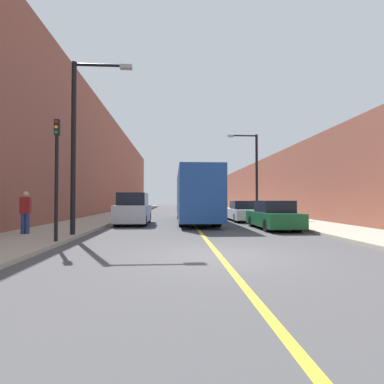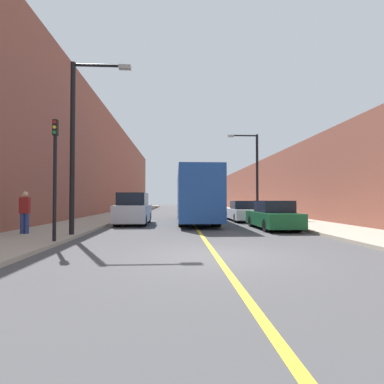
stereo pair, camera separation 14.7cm
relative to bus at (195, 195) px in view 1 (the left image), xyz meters
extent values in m
plane|color=#474749|center=(-0.23, -12.40, -1.84)|extent=(200.00, 200.00, 0.00)
cube|color=#A89E8C|center=(-7.09, 17.60, -1.78)|extent=(3.55, 72.00, 0.13)
cube|color=#A89E8C|center=(6.63, 17.60, -1.78)|extent=(3.55, 72.00, 0.13)
cube|color=brown|center=(-10.87, 17.60, 3.91)|extent=(4.00, 72.00, 11.50)
cube|color=brown|center=(10.40, 17.60, 1.20)|extent=(4.00, 72.00, 6.08)
cube|color=gold|center=(-0.23, 17.60, -1.84)|extent=(0.16, 72.00, 0.01)
cube|color=#1E4793|center=(0.00, 0.01, 0.04)|extent=(2.41, 11.42, 3.11)
cube|color=black|center=(0.00, -5.67, 0.58)|extent=(2.05, 0.04, 1.40)
cylinder|color=black|center=(-0.94, -3.53, -1.30)|extent=(0.53, 1.08, 1.08)
cylinder|color=black|center=(0.94, -3.53, -1.30)|extent=(0.53, 1.08, 1.08)
cylinder|color=black|center=(-0.94, 3.55, -1.30)|extent=(0.53, 1.08, 1.08)
cylinder|color=black|center=(0.94, 3.55, -1.30)|extent=(0.53, 1.08, 1.08)
cube|color=silver|center=(-3.99, -1.72, -1.14)|extent=(1.87, 4.58, 1.01)
cube|color=black|center=(-3.99, -1.95, -0.25)|extent=(1.65, 2.52, 0.76)
cube|color=black|center=(-3.99, -3.98, -0.96)|extent=(1.59, 0.04, 0.45)
cylinder|color=black|center=(-4.72, -3.14, -1.50)|extent=(0.41, 0.68, 0.68)
cylinder|color=black|center=(-3.26, -3.14, -1.50)|extent=(0.41, 0.68, 0.68)
cylinder|color=black|center=(-4.72, -0.30, -1.50)|extent=(0.41, 0.68, 0.68)
cylinder|color=black|center=(-3.26, -0.30, -1.50)|extent=(0.41, 0.68, 0.68)
cube|color=#145128|center=(3.74, -5.09, -1.30)|extent=(1.77, 4.57, 0.71)
cube|color=black|center=(3.74, -5.32, -0.65)|extent=(1.56, 2.06, 0.60)
cube|color=black|center=(3.74, -7.34, -1.18)|extent=(1.51, 0.04, 0.32)
cylinder|color=black|center=(3.05, -6.50, -1.53)|extent=(0.39, 0.62, 0.62)
cylinder|color=black|center=(4.43, -6.50, -1.53)|extent=(0.39, 0.62, 0.62)
cylinder|color=black|center=(3.05, -3.67, -1.53)|extent=(0.39, 0.62, 0.62)
cylinder|color=black|center=(4.43, -3.67, -1.53)|extent=(0.39, 0.62, 0.62)
cube|color=silver|center=(3.51, 0.74, -1.31)|extent=(1.88, 4.53, 0.69)
cube|color=black|center=(3.51, 0.52, -0.67)|extent=(1.66, 2.04, 0.59)
cube|color=black|center=(3.51, -1.49, -1.19)|extent=(1.60, 0.04, 0.31)
cylinder|color=black|center=(2.77, -0.66, -1.53)|extent=(0.41, 0.62, 0.62)
cylinder|color=black|center=(4.24, -0.66, -1.53)|extent=(0.41, 0.62, 0.62)
cylinder|color=black|center=(2.77, 2.15, -1.53)|extent=(0.41, 0.62, 0.62)
cylinder|color=black|center=(4.24, 2.15, -1.53)|extent=(0.41, 0.62, 0.62)
cylinder|color=black|center=(-5.62, -8.10, 1.85)|extent=(0.20, 0.20, 7.12)
cylinder|color=black|center=(-4.55, -8.10, 5.31)|extent=(2.12, 0.12, 0.12)
cube|color=#999993|center=(-3.49, -8.10, 5.26)|extent=(0.50, 0.24, 0.16)
cylinder|color=black|center=(5.15, 2.94, 1.61)|extent=(0.20, 0.20, 6.65)
cylinder|color=black|center=(4.09, 2.94, 4.84)|extent=(2.12, 0.12, 0.12)
cube|color=#999993|center=(3.03, 2.94, 4.79)|extent=(0.50, 0.24, 0.16)
cylinder|color=black|center=(-5.52, -10.10, 0.11)|extent=(0.12, 0.12, 3.64)
cube|color=black|center=(-5.52, -10.10, 2.20)|extent=(0.16, 0.16, 0.55)
cylinder|color=#B21919|center=(-5.52, -10.19, 2.38)|extent=(0.11, 0.02, 0.11)
cylinder|color=yellow|center=(-5.52, -10.19, 2.20)|extent=(0.11, 0.02, 0.11)
cylinder|color=green|center=(-5.52, -10.19, 2.02)|extent=(0.11, 0.02, 0.11)
cylinder|color=navy|center=(-7.76, -7.74, -1.29)|extent=(0.18, 0.18, 0.85)
cylinder|color=navy|center=(-7.58, -7.74, -1.29)|extent=(0.18, 0.18, 0.85)
cube|color=maroon|center=(-7.67, -7.74, -0.53)|extent=(0.39, 0.21, 0.67)
sphere|color=tan|center=(-7.67, -7.74, -0.07)|extent=(0.25, 0.25, 0.25)
camera|label=1|loc=(-1.50, -20.61, -0.29)|focal=28.00mm
camera|label=2|loc=(-1.35, -20.62, -0.29)|focal=28.00mm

